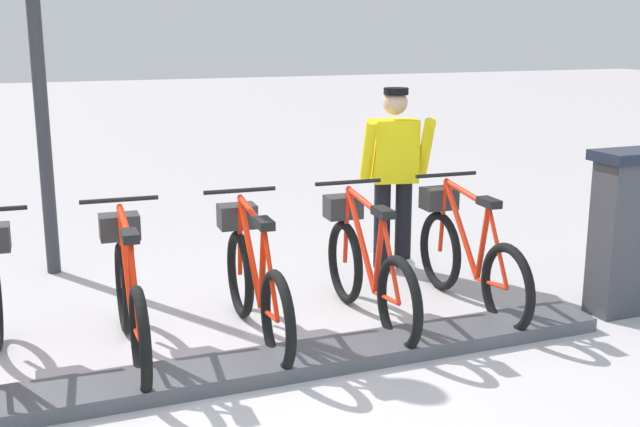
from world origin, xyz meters
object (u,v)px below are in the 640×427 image
payment_kiosk (623,230)px  bike_docked_1 (366,266)px  bike_docked_0 (467,254)px  bike_docked_3 (129,295)px  bike_docked_2 (254,280)px  worker_near_rack (394,172)px

payment_kiosk → bike_docked_1: payment_kiosk is taller
payment_kiosk → bike_docked_0: (0.57, 1.02, -0.24)m
bike_docked_1 → bike_docked_3: bearing=90.0°
bike_docked_1 → payment_kiosk: bearing=-106.8°
bike_docked_1 → bike_docked_2: (0.00, 0.88, 0.00)m
bike_docked_1 → bike_docked_3: same height
bike_docked_2 → bike_docked_1: bearing=-90.0°
payment_kiosk → bike_docked_1: size_ratio=0.74×
bike_docked_3 → bike_docked_2: bearing=-90.0°
worker_near_rack → bike_docked_0: bearing=-175.5°
bike_docked_0 → bike_docked_2: (0.00, 1.75, 0.00)m
bike_docked_2 → bike_docked_3: (0.00, 0.88, 0.00)m
bike_docked_2 → payment_kiosk: bearing=-101.7°
payment_kiosk → bike_docked_1: bearing=73.2°
bike_docked_2 → worker_near_rack: 2.06m
bike_docked_1 → bike_docked_3: 1.75m
payment_kiosk → worker_near_rack: worker_near_rack is taller
payment_kiosk → bike_docked_0: payment_kiosk is taller
payment_kiosk → bike_docked_2: size_ratio=0.74×
bike_docked_3 → bike_docked_1: bearing=-90.0°
bike_docked_3 → bike_docked_0: bearing=-90.0°
bike_docked_0 → bike_docked_1: 0.88m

